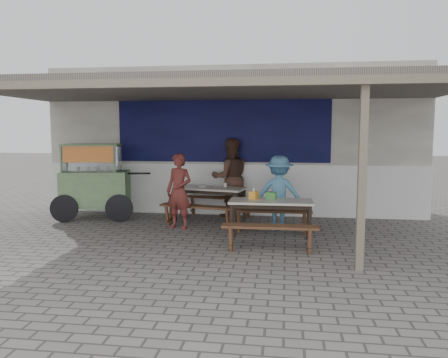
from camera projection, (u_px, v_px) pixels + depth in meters
name	position (u px, v px, depth m)	size (l,w,h in m)	color
ground	(208.00, 247.00, 7.45)	(60.00, 60.00, 0.00)	slate
back_wall	(233.00, 141.00, 10.79)	(9.00, 1.28, 3.50)	silver
warung_roof	(217.00, 91.00, 8.04)	(9.00, 4.21, 2.81)	#615B53
table_left	(210.00, 191.00, 9.54)	(1.64, 0.96, 0.75)	beige
bench_left_street	(198.00, 211.00, 8.96)	(1.66, 0.61, 0.45)	brown
bench_left_wall	(220.00, 201.00, 10.18)	(1.66, 0.61, 0.45)	brown
table_right	(271.00, 205.00, 7.74)	(1.48, 0.67, 0.75)	beige
bench_right_street	(270.00, 232.00, 7.08)	(1.57, 0.31, 0.45)	brown
bench_right_wall	(271.00, 215.00, 8.47)	(1.57, 0.31, 0.45)	brown
vendor_cart	(94.00, 178.00, 9.80)	(2.02, 1.11, 1.69)	#749462
patron_street_side	(179.00, 191.00, 8.81)	(0.56, 0.37, 1.53)	maroon
patron_wall_side	(230.00, 178.00, 10.05)	(0.88, 0.68, 1.81)	#4C3127
patron_right_table	(279.00, 193.00, 8.69)	(0.96, 0.55, 1.49)	#4E88B0
tissue_box	(254.00, 195.00, 7.90)	(0.14, 0.14, 0.14)	orange
donation_box	(271.00, 195.00, 7.90)	(0.19, 0.12, 0.12)	#387C37
condiment_jar	(225.00, 185.00, 9.62)	(0.07, 0.07, 0.08)	silver
condiment_bowl	(202.00, 186.00, 9.55)	(0.21, 0.21, 0.05)	white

